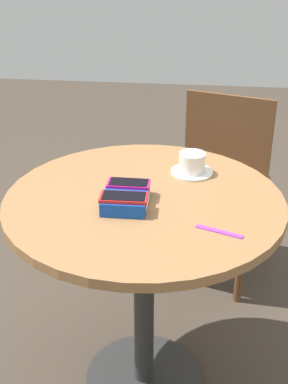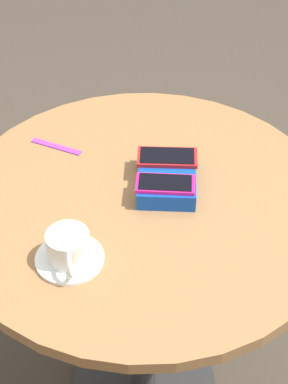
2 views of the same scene
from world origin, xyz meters
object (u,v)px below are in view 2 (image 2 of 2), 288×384
(phone_box, at_px, (167,179))
(round_table, at_px, (144,245))
(coffee_cup, at_px, (68,247))
(lanyard_strap, at_px, (56,147))
(phone_red, at_px, (167,157))
(phone_magenta, at_px, (165,184))
(saucer, at_px, (70,259))

(phone_box, bearing_deg, round_table, -45.91)
(coffee_cup, relative_size, lanyard_strap, 0.88)
(lanyard_strap, bearing_deg, coffee_cup, 13.63)
(round_table, height_order, phone_red, phone_red)
(lanyard_strap, bearing_deg, round_table, 52.56)
(phone_magenta, relative_size, coffee_cup, 1.09)
(coffee_cup, bearing_deg, saucer, -168.01)
(saucer, height_order, coffee_cup, coffee_cup)
(saucer, relative_size, lanyard_strap, 1.05)
(coffee_cup, bearing_deg, phone_magenta, 136.88)
(coffee_cup, bearing_deg, round_table, 144.93)
(phone_magenta, height_order, saucer, phone_magenta)
(round_table, height_order, coffee_cup, coffee_cup)
(round_table, height_order, saucer, saucer)
(round_table, relative_size, phone_box, 4.96)
(phone_box, xyz_separation_m, coffee_cup, (0.25, -0.19, 0.02))
(phone_box, xyz_separation_m, phone_red, (-0.05, -0.00, 0.03))
(saucer, bearing_deg, coffee_cup, 11.99)
(phone_magenta, xyz_separation_m, saucer, (0.20, -0.19, -0.04))
(saucer, bearing_deg, phone_red, 147.02)
(round_table, xyz_separation_m, phone_magenta, (-0.00, 0.05, 0.20))
(phone_magenta, bearing_deg, lanyard_strap, -122.34)
(phone_box, relative_size, phone_magenta, 1.35)
(coffee_cup, xyz_separation_m, lanyard_strap, (-0.38, -0.09, -0.04))
(phone_red, relative_size, saucer, 0.99)
(phone_box, bearing_deg, saucer, -37.82)
(round_table, xyz_separation_m, coffee_cup, (0.20, -0.14, 0.19))
(phone_red, height_order, saucer, phone_red)
(phone_magenta, relative_size, lanyard_strap, 0.96)
(phone_box, distance_m, phone_magenta, 0.05)
(round_table, bearing_deg, phone_magenta, 90.78)
(saucer, bearing_deg, phone_box, 142.18)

